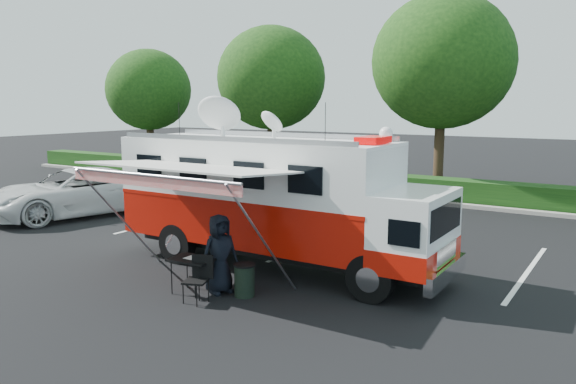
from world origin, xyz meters
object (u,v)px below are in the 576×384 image
at_px(command_truck, 275,198).
at_px(folding_table, 192,260).
at_px(trash_bin, 244,280).
at_px(white_suv, 76,215).

bearing_deg(command_truck, folding_table, -98.05).
height_order(folding_table, trash_bin, folding_table).
bearing_deg(white_suv, folding_table, -7.47).
distance_m(white_suv, trash_bin, 11.33).
relative_size(folding_table, trash_bin, 1.42).
bearing_deg(white_suv, trash_bin, -2.98).
distance_m(white_suv, folding_table, 10.58).
distance_m(command_truck, folding_table, 2.91).
xyz_separation_m(command_truck, white_suv, (-10.04, 1.55, -1.80)).
bearing_deg(trash_bin, command_truck, 106.70).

